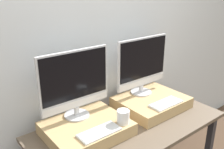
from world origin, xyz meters
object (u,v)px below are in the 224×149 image
object	(u,v)px
monitor_right	(142,64)
mug	(123,117)
keyboard_left	(99,132)
monitor_left	(75,82)
keyboard_right	(166,103)

from	to	relation	value
monitor_right	mug	bearing A→B (deg)	-148.21
mug	keyboard_left	bearing A→B (deg)	180.00
monitor_left	monitor_right	distance (m)	0.66
keyboard_left	keyboard_right	bearing A→B (deg)	0.00
monitor_right	keyboard_right	bearing A→B (deg)	-90.00
keyboard_left	mug	size ratio (longest dim) A/B	2.97
monitor_left	monitor_right	size ratio (longest dim) A/B	1.00
monitor_right	keyboard_left	bearing A→B (deg)	-156.81
monitor_left	keyboard_left	distance (m)	0.38
monitor_left	mug	world-z (taller)	monitor_left
keyboard_left	keyboard_right	size ratio (longest dim) A/B	1.00
monitor_left	mug	bearing A→B (deg)	-54.24
keyboard_left	keyboard_right	world-z (taller)	same
keyboard_left	monitor_right	world-z (taller)	monitor_right
keyboard_left	monitor_right	xyz separation A→B (m)	(0.66, 0.28, 0.26)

